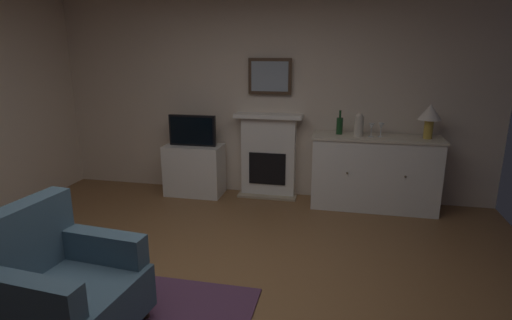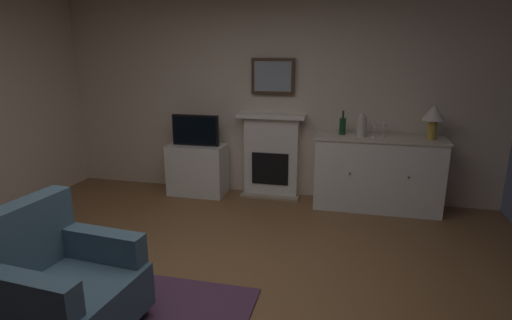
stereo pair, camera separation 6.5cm
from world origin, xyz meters
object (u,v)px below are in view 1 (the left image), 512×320
at_px(wine_glass_left, 372,127).
at_px(armchair, 61,287).
at_px(sideboard_cabinet, 374,173).
at_px(vase_decorative, 359,125).
at_px(tv_cabinet, 195,170).
at_px(fireplace_unit, 269,155).
at_px(wine_glass_center, 381,127).
at_px(framed_picture, 270,76).
at_px(tv_set, 192,130).
at_px(wine_bottle, 340,125).
at_px(table_lamp, 430,114).

xyz_separation_m(wine_glass_left, armchair, (-2.08, -2.83, -0.64)).
height_order(sideboard_cabinet, wine_glass_left, wine_glass_left).
relative_size(vase_decorative, tv_cabinet, 0.38).
xyz_separation_m(fireplace_unit, wine_glass_center, (1.37, -0.19, 0.47)).
distance_m(framed_picture, wine_glass_left, 1.40).
xyz_separation_m(fireplace_unit, tv_set, (-0.97, -0.19, 0.33)).
distance_m(wine_glass_center, tv_set, 2.35).
distance_m(fireplace_unit, vase_decorative, 1.24).
bearing_deg(wine_bottle, fireplace_unit, 171.75).
bearing_deg(fireplace_unit, tv_cabinet, -170.55).
bearing_deg(table_lamp, vase_decorative, -176.33).
height_order(wine_glass_center, vase_decorative, vase_decorative).
bearing_deg(tv_cabinet, wine_glass_left, -1.45).
bearing_deg(fireplace_unit, tv_set, -169.23).
bearing_deg(tv_set, wine_bottle, 1.71).
xyz_separation_m(framed_picture, wine_bottle, (0.89, -0.17, -0.56)).
height_order(framed_picture, armchair, framed_picture).
bearing_deg(tv_cabinet, wine_bottle, 1.00).
xyz_separation_m(table_lamp, tv_cabinet, (-2.87, 0.02, -0.84)).
bearing_deg(tv_set, fireplace_unit, 10.77).
distance_m(wine_glass_left, wine_glass_center, 0.11).
distance_m(vase_decorative, armchair, 3.49).
bearing_deg(armchair, tv_cabinet, 93.10).
relative_size(fireplace_unit, tv_set, 1.77).
bearing_deg(vase_decorative, framed_picture, 166.27).
bearing_deg(vase_decorative, wine_glass_left, 3.24).
relative_size(wine_bottle, tv_cabinet, 0.39).
distance_m(wine_glass_left, armchair, 3.57).
height_order(table_lamp, wine_glass_left, table_lamp).
distance_m(wine_bottle, tv_set, 1.87).
xyz_separation_m(wine_bottle, wine_glass_left, (0.37, -0.09, 0.01)).
xyz_separation_m(table_lamp, tv_set, (-2.87, -0.01, -0.30)).
relative_size(framed_picture, sideboard_cabinet, 0.37).
bearing_deg(framed_picture, vase_decorative, -13.73).
distance_m(wine_glass_left, tv_set, 2.24).
height_order(framed_picture, vase_decorative, framed_picture).
relative_size(wine_bottle, wine_glass_center, 1.76).
height_order(wine_glass_left, vase_decorative, vase_decorative).
height_order(table_lamp, wine_bottle, table_lamp).
distance_m(wine_glass_center, tv_cabinet, 2.44).
bearing_deg(tv_set, wine_glass_center, -0.05).
bearing_deg(armchair, wine_bottle, 59.64).
bearing_deg(fireplace_unit, vase_decorative, -11.52).
height_order(table_lamp, tv_set, table_lamp).
height_order(fireplace_unit, wine_bottle, wine_bottle).
relative_size(framed_picture, wine_glass_center, 3.33).
relative_size(table_lamp, vase_decorative, 1.42).
distance_m(framed_picture, tv_cabinet, 1.58).
height_order(framed_picture, tv_set, framed_picture).
bearing_deg(table_lamp, framed_picture, 173.31).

